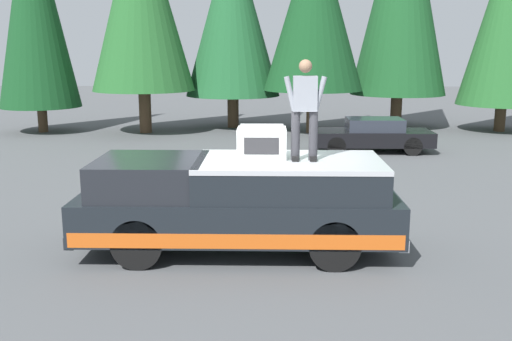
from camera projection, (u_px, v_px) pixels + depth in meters
ground_plane at (259, 242)px, 10.83m from camera, size 90.00×90.00×0.00m
pickup_truck at (239, 203)px, 10.17m from camera, size 2.01×5.54×1.65m
compressor_unit at (262, 142)px, 10.10m from camera, size 0.65×0.84×0.56m
person_on_truck_bed at (305, 107)px, 9.75m from camera, size 0.29×0.72×1.69m
parked_car_black at (372, 135)px, 20.13m from camera, size 1.64×4.10×1.16m
conifer_far_left at (509, 13)px, 24.20m from camera, size 3.81×3.81×8.74m
conifer_center_left at (314, 6)px, 23.76m from camera, size 4.11×4.11×8.62m
conifer_center_right at (232, 12)px, 25.43m from camera, size 4.19×4.19×8.68m
conifer_far_right at (34, 2)px, 23.89m from camera, size 3.34×3.34×9.73m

